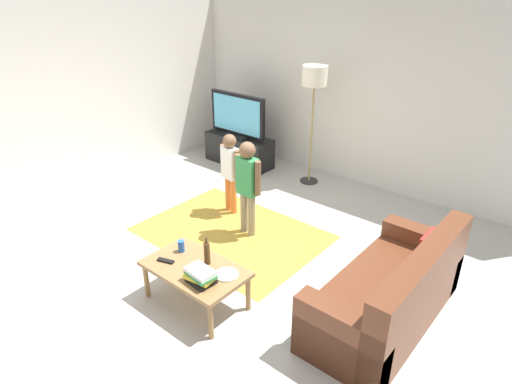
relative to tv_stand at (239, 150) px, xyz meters
The scene contains 16 objects.
ground 2.93m from the tv_stand, 51.84° to the right, with size 7.80×7.80×0.00m, color #B2ADA3.
wall_back 2.23m from the tv_stand, 21.24° to the left, with size 6.00×0.12×2.70m, color silver.
wall_left 2.82m from the tv_stand, 117.46° to the right, with size 0.12×6.00×2.70m, color silver.
area_rug 2.32m from the tv_stand, 50.30° to the right, with size 2.20×1.60×0.01m, color #B28C33.
tv_stand is the anchor object (origin of this frame).
tv 0.60m from the tv_stand, 90.00° to the right, with size 1.10×0.28×0.71m.
couch 4.18m from the tv_stand, 28.35° to the right, with size 0.80×1.80×0.86m.
floor_lamp 1.87m from the tv_stand, ahead, with size 0.36×0.36×1.78m.
child_near_tv 1.77m from the tv_stand, 51.58° to the right, with size 0.37×0.18×1.10m.
child_center 2.35m from the tv_stand, 45.24° to the right, with size 0.40×0.19×1.20m.
coffee_table 3.63m from the tv_stand, 54.53° to the right, with size 1.00×0.60×0.42m.
book_stack 3.86m from the tv_stand, 53.02° to the right, with size 0.30×0.22×0.13m.
bottle 3.57m from the tv_stand, 52.75° to the right, with size 0.06×0.06×0.29m.
tv_remote 3.58m from the tv_stand, 59.30° to the right, with size 0.17×0.05×0.02m, color black.
soda_can 3.39m from the tv_stand, 57.69° to the right, with size 0.07×0.07×0.12m, color #2659B2.
plate 3.75m from the tv_stand, 49.64° to the right, with size 0.22×0.22×0.02m.
Camera 1 is at (2.99, -2.95, 2.90)m, focal length 31.33 mm.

